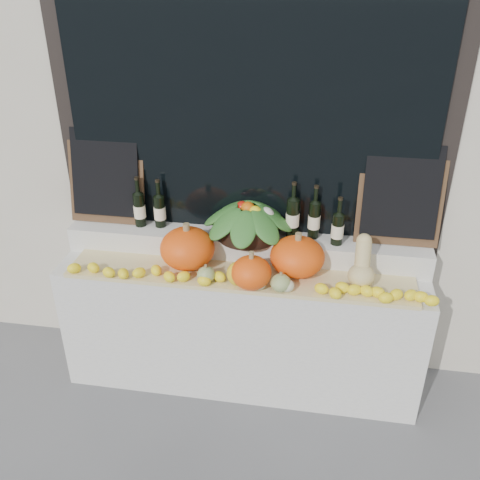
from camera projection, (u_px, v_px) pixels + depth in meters
name	position (u px, v px, depth m)	size (l,w,h in m)	color
storefront_facade	(261.00, 19.00, 3.30)	(7.00, 0.94, 4.50)	beige
display_sill	(242.00, 324.00, 3.55)	(2.30, 0.55, 0.88)	silver
rear_tier	(246.00, 245.00, 3.43)	(2.30, 0.25, 0.16)	silver
straw_bedding	(239.00, 277.00, 3.22)	(2.10, 0.32, 0.03)	tan
pumpkin_left	(187.00, 248.00, 3.25)	(0.33, 0.33, 0.25)	#FF550D
pumpkin_right	(297.00, 257.00, 3.18)	(0.33, 0.33, 0.23)	#FF550D
pumpkin_center	(251.00, 273.00, 3.06)	(0.23, 0.23, 0.19)	#FF550D
butternut_squash	(362.00, 266.00, 3.08)	(0.16, 0.21, 0.30)	#D2BA7B
decorative_gourds	(248.00, 278.00, 3.09)	(0.57, 0.15, 0.17)	#3A6A1F
lemon_heap	(236.00, 281.00, 3.11)	(2.20, 0.16, 0.06)	yellow
produce_bowl	(248.00, 219.00, 3.32)	(0.60, 0.60, 0.24)	black
wine_bottle_far_left	(140.00, 209.00, 3.44)	(0.08, 0.08, 0.34)	black
wine_bottle_near_left	(160.00, 211.00, 3.44)	(0.08, 0.08, 0.32)	black
wine_bottle_tall	(293.00, 217.00, 3.31)	(0.08, 0.08, 0.36)	black
wine_bottle_near_right	(314.00, 219.00, 3.30)	(0.08, 0.08, 0.35)	black
wine_bottle_far_right	(338.00, 229.00, 3.23)	(0.08, 0.08, 0.31)	black
chalkboard_left	(106.00, 175.00, 3.42)	(0.50, 0.15, 0.61)	#4C331E
chalkboard_right	(401.00, 194.00, 3.16)	(0.50, 0.15, 0.61)	#4C331E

